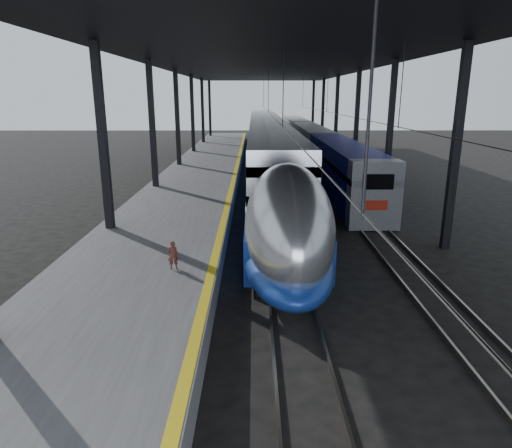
{
  "coord_description": "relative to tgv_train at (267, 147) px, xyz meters",
  "views": [
    {
      "loc": [
        0.76,
        -15.04,
        6.79
      ],
      "look_at": [
        0.84,
        1.99,
        2.0
      ],
      "focal_mm": 32.0,
      "sensor_mm": 36.0,
      "label": 1
    }
  ],
  "objects": [
    {
      "name": "yellow_strip",
      "position": [
        -2.7,
        -8.28,
        -1.17
      ],
      "size": [
        0.3,
        80.0,
        0.01
      ],
      "primitive_type": "cube",
      "color": "gold",
      "rests_on": "platform"
    },
    {
      "name": "child",
      "position": [
        -4.04,
        -28.48,
        -0.67
      ],
      "size": [
        0.41,
        0.31,
        1.01
      ],
      "primitive_type": "imported",
      "rotation": [
        0.0,
        0.0,
        3.34
      ],
      "color": "#4C2219",
      "rests_on": "platform"
    },
    {
      "name": "rails",
      "position": [
        2.5,
        -8.28,
        -2.09
      ],
      "size": [
        6.52,
        80.0,
        0.16
      ],
      "color": "slate",
      "rests_on": "ground"
    },
    {
      "name": "tgv_train",
      "position": [
        0.0,
        0.0,
        0.0
      ],
      "size": [
        3.24,
        65.2,
        4.64
      ],
      "color": "#B8BBBF",
      "rests_on": "ground"
    },
    {
      "name": "ground",
      "position": [
        -2.0,
        -28.28,
        -2.17
      ],
      "size": [
        160.0,
        160.0,
        0.0
      ],
      "primitive_type": "plane",
      "color": "black",
      "rests_on": "ground"
    },
    {
      "name": "canopy",
      "position": [
        -0.1,
        -8.28,
        6.95
      ],
      "size": [
        18.0,
        75.0,
        9.47
      ],
      "color": "black",
      "rests_on": "ground"
    },
    {
      "name": "platform",
      "position": [
        -5.5,
        -8.28,
        -1.67
      ],
      "size": [
        6.0,
        80.0,
        1.0
      ],
      "primitive_type": "cube",
      "color": "#4C4C4F",
      "rests_on": "ground"
    },
    {
      "name": "second_train",
      "position": [
        5.0,
        6.52,
        -0.33
      ],
      "size": [
        2.64,
        56.05,
        3.64
      ],
      "color": "navy",
      "rests_on": "ground"
    }
  ]
}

